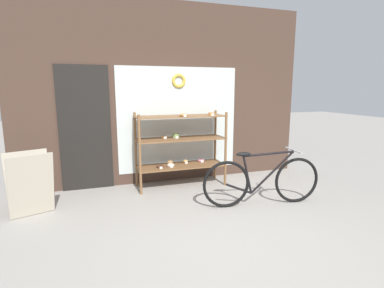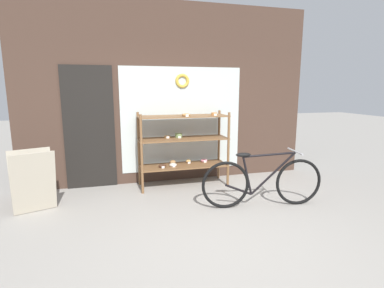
% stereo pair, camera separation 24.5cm
% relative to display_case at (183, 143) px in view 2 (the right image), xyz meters
% --- Properties ---
extents(ground_plane, '(30.00, 30.00, 0.00)m').
position_rel_display_case_xyz_m(ground_plane, '(-0.13, -1.96, -0.78)').
color(ground_plane, gray).
extents(storefront_facade, '(5.30, 0.13, 3.22)m').
position_rel_display_case_xyz_m(storefront_facade, '(-0.17, 0.39, 0.79)').
color(storefront_facade, '#473328').
rests_on(storefront_facade, ground_plane).
extents(display_case, '(1.56, 0.52, 1.31)m').
position_rel_display_case_xyz_m(display_case, '(0.00, 0.00, 0.00)').
color(display_case, brown).
rests_on(display_case, ground_plane).
extents(bicycle, '(1.80, 0.46, 0.83)m').
position_rel_display_case_xyz_m(bicycle, '(0.88, -1.26, -0.41)').
color(bicycle, black).
rests_on(bicycle, ground_plane).
extents(sandwich_board, '(0.65, 0.54, 0.87)m').
position_rel_display_case_xyz_m(sandwich_board, '(-2.30, -0.58, -0.34)').
color(sandwich_board, '#B2A893').
rests_on(sandwich_board, ground_plane).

